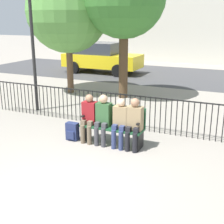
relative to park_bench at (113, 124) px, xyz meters
name	(u,v)px	position (x,y,z in m)	size (l,w,h in m)	color
ground_plane	(56,192)	(0.00, -2.41, -0.49)	(80.00, 80.00, 0.00)	gray
park_bench	(113,124)	(0.00, 0.00, 0.00)	(1.50, 0.45, 0.92)	#194728
seated_person_0	(89,116)	(-0.58, -0.13, 0.16)	(0.34, 0.39, 1.16)	brown
seated_person_1	(103,117)	(-0.21, -0.13, 0.18)	(0.34, 0.39, 1.19)	#3D3D42
seated_person_2	(120,121)	(0.23, -0.13, 0.15)	(0.34, 0.39, 1.15)	navy
seated_person_3	(134,121)	(0.57, -0.13, 0.18)	(0.34, 0.39, 1.19)	black
backpack	(72,132)	(-1.00, -0.23, -0.27)	(0.30, 0.21, 0.44)	navy
fence_railing	(130,109)	(-0.02, 1.12, 0.07)	(9.01, 0.03, 0.95)	black
tree_1	(68,11)	(-3.75, 4.16, 2.64)	(3.14, 3.14, 4.70)	brown
lamp_post	(32,32)	(-3.41, 1.54, 1.97)	(0.28, 0.28, 3.73)	black
street_surface	(190,77)	(0.00, 9.59, -0.48)	(24.00, 6.00, 0.01)	#3D3D3F
parked_car_0	(101,57)	(-4.77, 8.95, 0.36)	(4.20, 1.94, 1.62)	yellow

